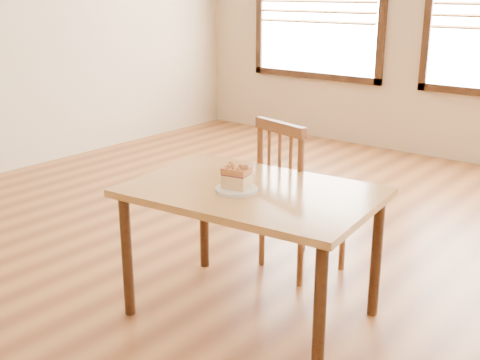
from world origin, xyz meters
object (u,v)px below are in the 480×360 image
(cake_slice, at_px, (236,177))
(cafe_table_main, at_px, (252,204))
(plate, at_px, (236,190))
(cafe_chair_main, at_px, (298,195))

(cake_slice, bearing_deg, cafe_table_main, 53.46)
(plate, height_order, cake_slice, cake_slice)
(cafe_table_main, bearing_deg, cake_slice, -121.96)
(cafe_table_main, height_order, cake_slice, cake_slice)
(cafe_table_main, xyz_separation_m, cafe_chair_main, (-0.12, 0.64, -0.15))
(cafe_chair_main, relative_size, cake_slice, 6.68)
(cake_slice, bearing_deg, cafe_chair_main, 85.45)
(cafe_chair_main, distance_m, plate, 0.77)
(plate, bearing_deg, cafe_chair_main, 96.60)
(cafe_chair_main, height_order, cake_slice, cafe_chair_main)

